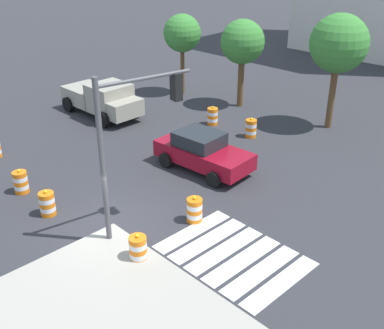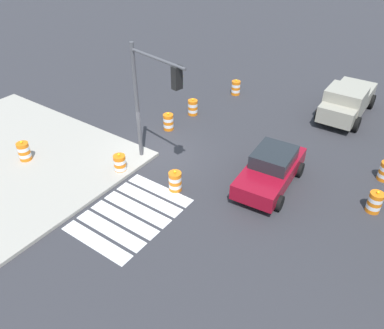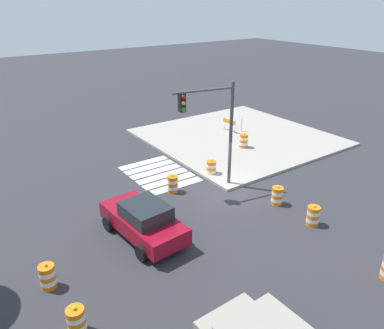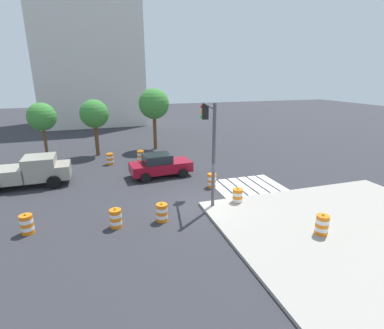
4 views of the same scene
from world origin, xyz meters
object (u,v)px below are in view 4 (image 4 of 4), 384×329
Objects in this scene: pickup_truck at (31,171)px; traffic_barrel_on_sidewalk at (322,225)px; traffic_barrel_lane_center at (116,218)px; traffic_barrel_opposite_curb at (212,180)px; sports_car at (160,165)px; traffic_barrel_far_curb at (27,224)px; street_tree_streetside_near at (42,117)px; street_tree_streetside_far at (94,114)px; traffic_barrel_median_near at (110,159)px; traffic_light_pole at (210,133)px; traffic_barrel_crosswalk_end at (162,212)px; street_tree_streetside_mid at (154,104)px; traffic_barrel_near_corner at (141,156)px; traffic_barrel_median_far at (237,196)px.

pickup_truck reaches higher than traffic_barrel_on_sidewalk.
traffic_barrel_opposite_curb is (6.25, 3.47, 0.00)m from traffic_barrel_lane_center.
traffic_barrel_far_curb is at bearing -141.07° from sports_car.
street_tree_streetside_near reaches higher than traffic_barrel_lane_center.
traffic_barrel_opposite_curb is at bearing -56.54° from street_tree_streetside_far.
street_tree_streetside_far is (-0.92, 3.29, 3.23)m from traffic_barrel_median_near.
traffic_barrel_lane_center is 6.58m from traffic_light_pole.
traffic_barrel_crosswalk_end and traffic_barrel_opposite_curb have the same top height.
traffic_light_pole reaches higher than traffic_barrel_crosswalk_end.
traffic_barrel_median_near is at bearing 88.83° from traffic_barrel_lane_center.
street_tree_streetside_near reaches higher than traffic_barrel_on_sidewalk.
street_tree_streetside_mid is 1.17× the size of street_tree_streetside_far.
street_tree_streetside_far reaches higher than traffic_barrel_median_near.
traffic_barrel_crosswalk_end is 4.98m from traffic_light_pole.
traffic_barrel_near_corner is 0.18× the size of street_tree_streetside_mid.
traffic_barrel_on_sidewalk is 7.13m from traffic_light_pole.
traffic_barrel_near_corner is 1.00× the size of traffic_barrel_crosswalk_end.
traffic_barrel_lane_center is 14.37m from street_tree_streetside_near.
traffic_barrel_median_near is at bearing 120.43° from traffic_barrel_on_sidewalk.
street_tree_streetside_far reaches higher than traffic_barrel_on_sidewalk.
street_tree_streetside_mid is (1.21, 8.15, 3.53)m from sports_car.
street_tree_streetside_near is (-11.40, 12.57, 3.26)m from traffic_barrel_median_far.
traffic_barrel_median_far is at bearing -39.37° from traffic_light_pole.
traffic_barrel_opposite_curb is 13.02m from street_tree_streetside_far.
traffic_barrel_median_near is (5.07, 3.38, -0.52)m from pickup_truck.
traffic_barrel_on_sidewalk reaches higher than traffic_barrel_median_near.
traffic_barrel_crosswalk_end is at bearing -138.74° from traffic_barrel_opposite_curb.
pickup_truck is 8.31m from street_tree_streetside_far.
sports_car is 8.39m from pickup_truck.
traffic_barrel_median_near and traffic_barrel_median_far have the same top height.
sports_car is at bearing 130.89° from traffic_barrel_opposite_curb.
pickup_truck is at bearing 160.87° from traffic_barrel_opposite_curb.
street_tree_streetside_near is at bearing 128.50° from traffic_barrel_on_sidewalk.
pickup_truck is 0.94× the size of traffic_light_pole.
pickup_truck reaches higher than traffic_barrel_crosswalk_end.
sports_car is at bearing 110.35° from traffic_light_pole.
traffic_barrel_on_sidewalk is at bearing -29.32° from traffic_barrel_crosswalk_end.
sports_car is 4.35× the size of traffic_barrel_median_near.
traffic_barrel_opposite_curb is at bearing 41.26° from traffic_barrel_crosswalk_end.
traffic_barrel_crosswalk_end is at bearing -6.65° from traffic_barrel_far_curb.
traffic_light_pole reaches higher than traffic_barrel_median_far.
street_tree_streetside_near is 9.62m from street_tree_streetside_mid.
traffic_barrel_far_curb is 0.19× the size of traffic_light_pole.
sports_car is 4.35× the size of traffic_barrel_near_corner.
traffic_barrel_crosswalk_end is at bearing -99.60° from street_tree_streetside_mid.
traffic_light_pole is at bearing -87.28° from street_tree_streetside_mid.
street_tree_streetside_mid is (-0.62, 13.10, 0.43)m from traffic_light_pole.
pickup_truck is 6.11m from traffic_barrel_median_near.
traffic_barrel_median_far is 0.18× the size of street_tree_streetside_mid.
street_tree_streetside_near is at bearing 117.72° from traffic_barrel_crosswalk_end.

